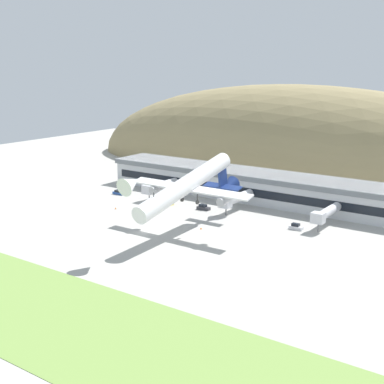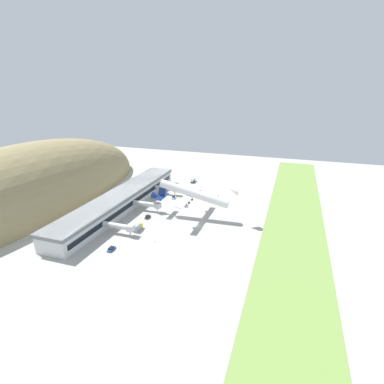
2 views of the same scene
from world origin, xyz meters
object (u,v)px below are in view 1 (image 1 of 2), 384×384
object	(u,v)px
jetway_0	(159,186)
service_car_0	(203,207)
cargo_airplane	(188,186)
traffic_cone_1	(201,228)
jetway_1	(235,199)
box_truck	(163,200)
terminal_building	(258,184)
jetway_2	(326,213)
service_car_2	(119,193)
traffic_cone_0	(116,208)
service_car_1	(296,227)

from	to	relation	value
jetway_0	service_car_0	size ratio (longest dim) A/B	3.88
cargo_airplane	traffic_cone_1	bearing A→B (deg)	80.06
jetway_1	box_truck	distance (m)	24.13
terminal_building	jetway_0	bearing A→B (deg)	-149.78
cargo_airplane	jetway_1	bearing A→B (deg)	91.48
terminal_building	jetway_2	xyz separation A→B (m)	(29.65, -16.29, -1.26)
jetway_1	service_car_2	bearing A→B (deg)	-174.46
cargo_airplane	traffic_cone_0	bearing A→B (deg)	168.12
service_car_1	traffic_cone_0	world-z (taller)	service_car_1
terminal_building	traffic_cone_0	size ratio (longest dim) A/B	194.40
jetway_2	jetway_0	bearing A→B (deg)	-179.71
service_car_0	box_truck	size ratio (longest dim) A/B	0.66
jetway_2	box_truck	world-z (taller)	jetway_2
service_car_1	box_truck	world-z (taller)	box_truck
jetway_0	cargo_airplane	distance (m)	40.89
box_truck	service_car_1	bearing A→B (deg)	-0.37
jetway_0	cargo_airplane	world-z (taller)	cargo_airplane
service_car_0	traffic_cone_1	bearing A→B (deg)	-57.92
service_car_2	traffic_cone_0	size ratio (longest dim) A/B	7.68
cargo_airplane	service_car_0	distance (m)	26.94
jetway_0	box_truck	size ratio (longest dim) A/B	2.55
jetway_0	jetway_2	size ratio (longest dim) A/B	1.04
cargo_airplane	box_truck	size ratio (longest dim) A/B	7.61
service_car_1	service_car_2	bearing A→B (deg)	178.44
jetway_2	traffic_cone_0	size ratio (longest dim) A/B	27.19
terminal_building	service_car_1	size ratio (longest dim) A/B	29.55
jetway_1	traffic_cone_0	world-z (taller)	jetway_1
terminal_building	jetway_2	world-z (taller)	terminal_building
terminal_building	box_truck	bearing A→B (deg)	-134.63
service_car_0	service_car_2	xyz separation A→B (m)	(-34.99, -0.28, -0.08)
service_car_0	service_car_2	size ratio (longest dim) A/B	0.95
service_car_0	service_car_2	bearing A→B (deg)	-179.54
cargo_airplane	box_truck	world-z (taller)	cargo_airplane
service_car_2	service_car_1	bearing A→B (deg)	-1.56
jetway_0	traffic_cone_1	world-z (taller)	jetway_0
box_truck	traffic_cone_0	size ratio (longest dim) A/B	11.04
box_truck	traffic_cone_1	world-z (taller)	box_truck
terminal_building	service_car_0	distance (m)	22.59
traffic_cone_0	jetway_2	bearing A→B (deg)	17.87
cargo_airplane	service_car_1	world-z (taller)	cargo_airplane
jetway_2	service_car_0	bearing A→B (deg)	-173.36
jetway_1	terminal_building	bearing A→B (deg)	93.84
terminal_building	cargo_airplane	bearing A→B (deg)	-87.59
service_car_0	traffic_cone_1	distance (m)	19.94
service_car_0	jetway_1	bearing A→B (deg)	23.80
cargo_airplane	service_car_1	size ratio (longest dim) A/B	12.77
jetway_1	box_truck	xyz separation A→B (m)	(-23.29, -5.79, -2.47)
traffic_cone_0	service_car_1	bearing A→B (deg)	13.37
service_car_2	traffic_cone_1	bearing A→B (deg)	-20.02
service_car_0	box_truck	bearing A→B (deg)	-172.79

